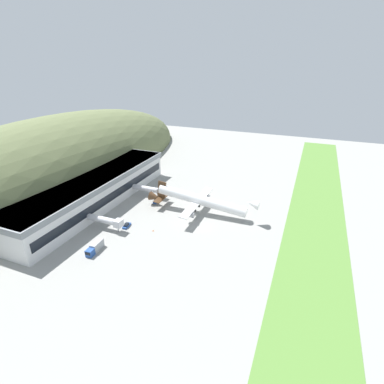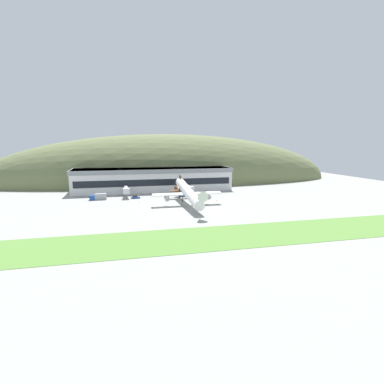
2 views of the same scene
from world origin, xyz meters
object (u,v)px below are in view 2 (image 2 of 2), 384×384
Objects in this scene: service_car_0 at (135,197)px; fuel_truck at (98,197)px; traffic_cone_1 at (217,201)px; terminal_building at (153,178)px; traffic_cone_0 at (139,202)px; jetway_1 at (188,188)px; jetway_0 at (126,190)px; cargo_airplane at (188,192)px; service_car_1 at (182,196)px.

service_car_0 is 18.60m from fuel_truck.
traffic_cone_1 is (38.85, -17.21, -0.34)m from service_car_0.
terminal_building reaches higher than fuel_truck.
terminal_building is 11.08× the size of fuel_truck.
terminal_building is at bearing 73.27° from traffic_cone_0.
fuel_truck is at bearing -174.45° from jetway_1.
jetway_0 reaches higher than traffic_cone_0.
cargo_airplane is 48.19m from fuel_truck.
jetway_0 is at bearing 167.29° from service_car_1.
traffic_cone_0 is (-11.17, -37.17, -7.40)m from terminal_building.
service_car_1 is at bearing 129.65° from traffic_cone_1.
terminal_building is 29.73m from service_car_1.
service_car_1 is at bearing -12.71° from jetway_0.
jetway_0 is 8.31m from service_car_0.
service_car_1 is at bearing -1.90° from fuel_truck.
jetway_0 is at bearing 107.60° from traffic_cone_0.
traffic_cone_0 is (-21.69, 11.50, -5.82)m from cargo_airplane.
fuel_truck is at bearing 162.44° from traffic_cone_1.
traffic_cone_1 is at bearing -67.76° from jetway_1.
cargo_airplane is 10.85× the size of service_car_0.
traffic_cone_0 is (-28.30, -17.30, -3.71)m from jetway_1.
service_car_1 is at bearing -1.11° from service_car_0.
fuel_truck is at bearing 149.81° from cargo_airplane.
traffic_cone_0 and traffic_cone_1 have the same top height.
jetway_0 is at bearing 20.21° from fuel_truck.
traffic_cone_1 is (9.34, -22.84, -3.71)m from jetway_1.
traffic_cone_1 is at bearing -58.22° from terminal_building.
fuel_truck is (-48.07, -4.67, -2.52)m from jetway_1.
terminal_building is 25.91m from jetway_0.
service_car_0 is 8.14× the size of traffic_cone_0.
traffic_cone_1 is at bearing -23.90° from service_car_0.
fuel_truck is at bearing 147.43° from traffic_cone_0.
terminal_building is 26.50m from jetway_1.
service_car_1 is at bearing 25.18° from traffic_cone_0.
jetway_0 is at bearing 125.85° from service_car_0.
jetway_1 is at bearing -49.24° from terminal_building.
jetway_1 is 8.31m from service_car_1.
service_car_0 is 8.14× the size of traffic_cone_1.
traffic_cone_0 is (5.65, -17.82, -3.71)m from jetway_0.
jetway_1 reaches higher than service_car_1.
terminal_building is 5.58× the size of jetway_1.
service_car_0 is at bearing -115.89° from terminal_building.
terminal_building is 20.09× the size of service_car_0.
terminal_building reaches higher than service_car_0.
cargo_airplane is 88.31× the size of traffic_cone_0.
jetway_0 is 3.39× the size of service_car_0.
jetway_0 is 0.94× the size of jetway_1.
traffic_cone_0 is at bearing -72.40° from jetway_0.
traffic_cone_0 is 38.05m from traffic_cone_1.
fuel_truck is 14.76× the size of traffic_cone_1.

